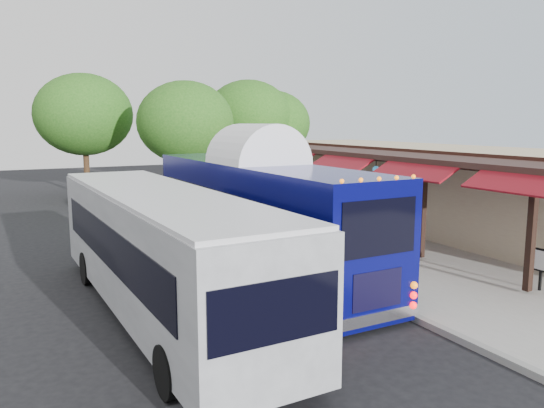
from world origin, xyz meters
TOP-DOWN VIEW (x-y plane):
  - ground at (0.00, 0.00)m, footprint 90.00×90.00m
  - sidewalk at (5.00, 4.00)m, footprint 10.00×40.00m
  - curb at (0.05, 4.00)m, footprint 0.20×40.00m
  - station_shelter at (8.38, 4.00)m, footprint 8.15×20.00m
  - coach_bus at (-1.45, 1.56)m, footprint 2.68×11.52m
  - city_bus at (-5.13, -0.64)m, footprint 2.83×11.37m
  - ped_a at (0.67, 1.67)m, footprint 0.66×0.48m
  - ped_b at (3.40, 5.73)m, footprint 0.92×0.75m
  - ped_c at (1.31, 5.22)m, footprint 1.08×0.69m
  - ped_d at (1.48, 6.65)m, footprint 1.43×1.11m
  - sign_board at (4.31, -3.98)m, footprint 0.07×0.52m
  - tree_left at (1.07, 16.09)m, footprint 5.43×5.43m
  - tree_mid at (6.64, 19.70)m, footprint 5.82×5.82m
  - tree_right at (8.63, 20.20)m, footprint 5.34×5.34m
  - tree_far at (-3.51, 22.20)m, footprint 5.99×5.99m

SIDE VIEW (x-z plane):
  - ground at x=0.00m, z-range 0.00..0.00m
  - sidewalk at x=5.00m, z-range 0.00..0.15m
  - curb at x=0.05m, z-range -0.01..0.15m
  - sign_board at x=4.31m, z-range 0.35..1.50m
  - ped_a at x=0.67m, z-range 0.15..1.85m
  - ped_c at x=1.31m, z-range 0.15..1.86m
  - ped_b at x=3.40m, z-range 0.15..1.93m
  - ped_d at x=1.48m, z-range 0.15..2.10m
  - city_bus at x=-5.13m, z-range 0.16..3.20m
  - station_shelter at x=8.38m, z-range 0.05..3.65m
  - coach_bus at x=-1.45m, z-range 0.14..3.79m
  - tree_right at x=8.63m, z-range 1.14..7.98m
  - tree_left at x=1.07m, z-range 1.16..8.12m
  - tree_mid at x=6.64m, z-range 1.24..8.69m
  - tree_far at x=-3.51m, z-range 1.28..8.94m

